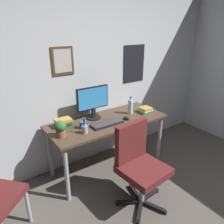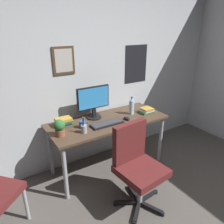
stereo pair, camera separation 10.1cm
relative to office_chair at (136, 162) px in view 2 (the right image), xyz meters
name	(u,v)px [view 2 (the right image)]	position (x,y,z in m)	size (l,w,h in m)	color
wall_back	(95,72)	(0.13, 1.13, 0.77)	(4.40, 0.10, 2.60)	silver
desk	(108,126)	(0.08, 0.72, 0.12)	(1.58, 0.66, 0.73)	#4C3828
office_chair	(136,162)	(0.00, 0.00, 0.00)	(0.56, 0.57, 0.95)	#591E1E
monitor	(93,101)	(-0.04, 0.89, 0.44)	(0.46, 0.20, 0.43)	black
keyboard	(107,124)	(0.00, 0.61, 0.22)	(0.43, 0.15, 0.03)	black
computer_mouse	(127,118)	(0.30, 0.60, 0.22)	(0.06, 0.11, 0.04)	black
water_bottle	(131,107)	(0.47, 0.73, 0.31)	(0.07, 0.07, 0.25)	silver
coffee_mug_near	(82,124)	(-0.30, 0.70, 0.25)	(0.11, 0.08, 0.09)	#2659B2
potted_plant	(59,127)	(-0.60, 0.65, 0.31)	(0.13, 0.13, 0.19)	brown
pen_cup	(84,128)	(-0.34, 0.57, 0.26)	(0.07, 0.07, 0.20)	#9EA0A5
book_stack_left	(64,121)	(-0.47, 0.88, 0.26)	(0.21, 0.15, 0.10)	#26727A
book_stack_right	(146,110)	(0.68, 0.65, 0.24)	(0.19, 0.17, 0.08)	#33723F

